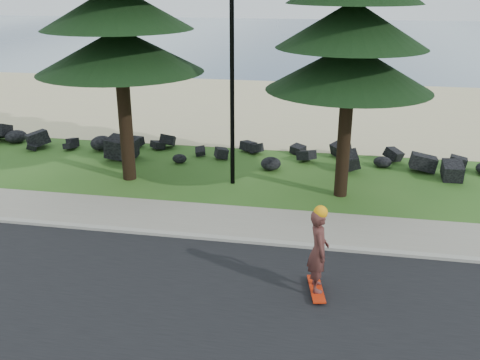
{
  "coord_description": "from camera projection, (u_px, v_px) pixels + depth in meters",
  "views": [
    {
      "loc": [
        3.23,
        -12.92,
        6.32
      ],
      "look_at": [
        0.84,
        0.0,
        1.35
      ],
      "focal_mm": 40.0,
      "sensor_mm": 36.0,
      "label": 1
    }
  ],
  "objects": [
    {
      "name": "ocean",
      "position": [
        313.0,
        37.0,
        61.58
      ],
      "size": [
        160.0,
        58.0,
        0.01
      ],
      "primitive_type": "cube",
      "color": "#3C5573",
      "rests_on": "ground"
    },
    {
      "name": "lamp_post",
      "position": [
        232.0,
        56.0,
        16.15
      ],
      "size": [
        0.25,
        0.14,
        8.14
      ],
      "color": "black",
      "rests_on": "ground"
    },
    {
      "name": "kerb",
      "position": [
        202.0,
        237.0,
        13.83
      ],
      "size": [
        160.0,
        0.2,
        0.1
      ],
      "primitive_type": "cube",
      "color": "#A7A397",
      "rests_on": "ground"
    },
    {
      "name": "sidewalk",
      "position": [
        212.0,
        220.0,
        14.84
      ],
      "size": [
        160.0,
        2.0,
        0.08
      ],
      "primitive_type": "cube",
      "color": "gray",
      "rests_on": "ground"
    },
    {
      "name": "road",
      "position": [
        157.0,
        320.0,
        10.53
      ],
      "size": [
        160.0,
        7.0,
        0.02
      ],
      "primitive_type": "cube",
      "color": "black",
      "rests_on": "ground"
    },
    {
      "name": "beach_sand",
      "position": [
        275.0,
        107.0,
        28.01
      ],
      "size": [
        160.0,
        15.0,
        0.01
      ],
      "primitive_type": "cube",
      "color": "beige",
      "rests_on": "ground"
    },
    {
      "name": "skateboarder",
      "position": [
        318.0,
        251.0,
        11.1
      ],
      "size": [
        0.55,
        1.11,
        2.02
      ],
      "rotation": [
        0.0,
        0.0,
        1.76
      ],
      "color": "red",
      "rests_on": "ground"
    },
    {
      "name": "seawall_boulders",
      "position": [
        245.0,
        160.0,
        19.82
      ],
      "size": [
        60.0,
        2.4,
        1.1
      ],
      "primitive_type": null,
      "color": "black",
      "rests_on": "ground"
    },
    {
      "name": "ground",
      "position": [
        210.0,
        224.0,
        14.67
      ],
      "size": [
        160.0,
        160.0,
        0.0
      ],
      "primitive_type": "plane",
      "color": "#2B581B",
      "rests_on": "ground"
    }
  ]
}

